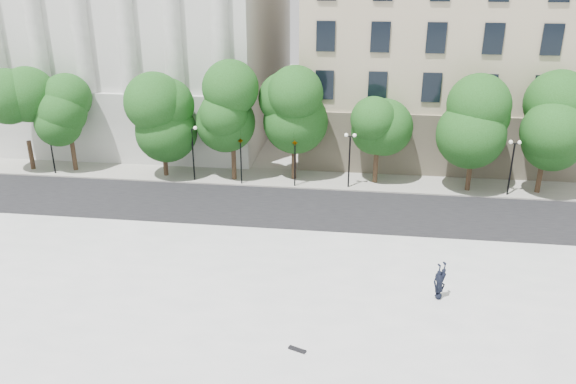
# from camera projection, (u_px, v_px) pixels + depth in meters

# --- Properties ---
(plaza) EXTENTS (44.00, 22.00, 0.45)m
(plaza) POSITION_uv_depth(u_px,v_px,m) (193.00, 337.00, 24.78)
(plaza) COLOR white
(plaza) RESTS_ON ground
(street) EXTENTS (60.00, 8.00, 0.02)m
(street) POSITION_uv_depth(u_px,v_px,m) (256.00, 208.00, 38.66)
(street) COLOR black
(street) RESTS_ON ground
(far_sidewalk) EXTENTS (60.00, 4.00, 0.12)m
(far_sidewalk) POSITION_uv_depth(u_px,v_px,m) (270.00, 177.00, 44.16)
(far_sidewalk) COLOR #A4A297
(far_sidewalk) RESTS_ON ground
(building_east) EXTENTS (36.00, 26.15, 23.00)m
(building_east) POSITION_uv_depth(u_px,v_px,m) (510.00, 18.00, 51.33)
(building_east) COLOR #BFAE92
(building_east) RESTS_ON ground
(traffic_light_west) EXTENTS (0.93, 1.78, 4.21)m
(traffic_light_west) POSITION_uv_depth(u_px,v_px,m) (240.00, 138.00, 41.48)
(traffic_light_west) COLOR black
(traffic_light_west) RESTS_ON ground
(traffic_light_east) EXTENTS (0.67, 1.81, 4.21)m
(traffic_light_east) POSITION_uv_depth(u_px,v_px,m) (295.00, 140.00, 40.98)
(traffic_light_east) COLOR black
(traffic_light_east) RESTS_ON ground
(person_lying) EXTENTS (1.67, 2.00, 0.53)m
(person_lying) POSITION_uv_depth(u_px,v_px,m) (438.00, 294.00, 27.20)
(person_lying) COLOR black
(person_lying) RESTS_ON plaza
(skateboard) EXTENTS (0.80, 0.47, 0.08)m
(skateboard) POSITION_uv_depth(u_px,v_px,m) (297.00, 350.00, 23.57)
(skateboard) COLOR black
(skateboard) RESTS_ON plaza
(street_trees) EXTENTS (43.78, 5.12, 7.80)m
(street_trees) POSITION_uv_depth(u_px,v_px,m) (261.00, 117.00, 41.87)
(street_trees) COLOR #382619
(street_trees) RESTS_ON ground
(lamp_posts) EXTENTS (35.76, 0.28, 4.41)m
(lamp_posts) POSITION_uv_depth(u_px,v_px,m) (268.00, 147.00, 41.78)
(lamp_posts) COLOR black
(lamp_posts) RESTS_ON ground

